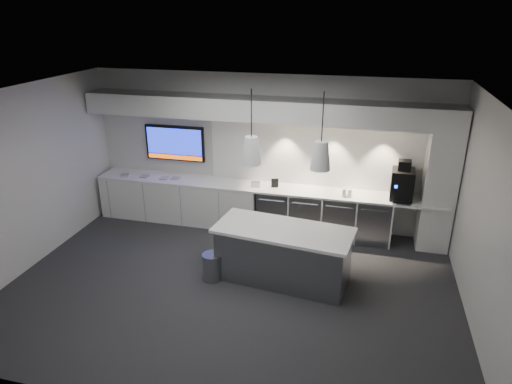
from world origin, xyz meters
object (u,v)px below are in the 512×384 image
(bin, at_px, (212,267))
(wall_tv, at_px, (175,143))
(coffee_machine, at_px, (402,183))
(island, at_px, (283,254))

(bin, bearing_deg, wall_tv, 124.14)
(wall_tv, xyz_separation_m, bin, (1.54, -2.27, -1.33))
(wall_tv, bearing_deg, coffee_machine, -3.16)
(wall_tv, relative_size, bin, 2.76)
(wall_tv, relative_size, island, 0.56)
(wall_tv, distance_m, coffee_machine, 4.50)
(island, height_order, bin, island)
(island, bearing_deg, wall_tv, 149.98)
(wall_tv, bearing_deg, island, -37.19)
(bin, xyz_separation_m, coffee_machine, (2.93, 2.03, 0.97))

